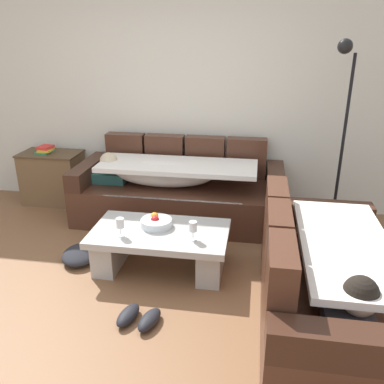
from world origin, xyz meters
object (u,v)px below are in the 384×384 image
at_px(couch_along_wall, 177,191).
at_px(wine_glass_near_right, 193,227).
at_px(crumpled_garment, 80,255).
at_px(wine_glass_near_left, 120,224).
at_px(book_stack_on_cabinet, 45,149).
at_px(fruit_bowl, 156,222).
at_px(side_cabinet, 53,178).
at_px(coffee_table, 160,245).
at_px(floor_lamp, 341,127).
at_px(couch_near_window, 326,285).
at_px(pair_of_shoes, 139,317).

xyz_separation_m(couch_along_wall, wine_glass_near_right, (0.38, -1.20, 0.16)).
height_order(wine_glass_near_right, crumpled_garment, wine_glass_near_right).
relative_size(wine_glass_near_left, book_stack_on_cabinet, 0.76).
bearing_deg(book_stack_on_cabinet, fruit_bowl, -36.19).
bearing_deg(wine_glass_near_left, fruit_bowl, 42.83).
distance_m(couch_along_wall, side_cabinet, 1.62).
distance_m(couch_along_wall, coffee_table, 1.08).
bearing_deg(wine_glass_near_left, floor_lamp, 33.50).
bearing_deg(couch_near_window, side_cabinet, 58.33).
bearing_deg(wine_glass_near_right, couch_near_window, -22.89).
bearing_deg(floor_lamp, couch_along_wall, -178.82).
bearing_deg(wine_glass_near_left, crumpled_garment, 161.46).
height_order(floor_lamp, pair_of_shoes, floor_lamp).
distance_m(couch_along_wall, couch_near_window, 2.15).
bearing_deg(pair_of_shoes, couch_along_wall, 92.52).
xyz_separation_m(side_cabinet, book_stack_on_cabinet, (-0.06, -0.00, 0.36)).
bearing_deg(wine_glass_near_right, book_stack_on_cabinet, 145.11).
height_order(couch_along_wall, side_cabinet, couch_along_wall).
bearing_deg(coffee_table, book_stack_on_cabinet, 142.98).
distance_m(coffee_table, crumpled_garment, 0.80).
relative_size(wine_glass_near_right, floor_lamp, 0.09).
bearing_deg(book_stack_on_cabinet, side_cabinet, 0.97).
xyz_separation_m(wine_glass_near_right, pair_of_shoes, (-0.30, -0.64, -0.45)).
distance_m(couch_near_window, coffee_table, 1.45).
relative_size(couch_along_wall, side_cabinet, 3.17).
height_order(pair_of_shoes, crumpled_garment, crumpled_garment).
bearing_deg(floor_lamp, book_stack_on_cabinet, 176.73).
relative_size(couch_near_window, wine_glass_near_right, 11.14).
xyz_separation_m(fruit_bowl, floor_lamp, (1.67, 1.04, 0.70)).
height_order(couch_near_window, wine_glass_near_right, couch_near_window).
height_order(wine_glass_near_left, wine_glass_near_right, same).
relative_size(wine_glass_near_left, side_cabinet, 0.23).
xyz_separation_m(couch_along_wall, wine_glass_near_left, (-0.24, -1.24, 0.16)).
bearing_deg(couch_near_window, couch_along_wall, 40.75).
bearing_deg(coffee_table, couch_near_window, -22.46).
bearing_deg(wine_glass_near_right, crumpled_garment, 173.48).
xyz_separation_m(floor_lamp, pair_of_shoes, (-1.60, -1.87, -1.07)).
xyz_separation_m(wine_glass_near_right, book_stack_on_cabinet, (-2.04, 1.43, 0.18)).
bearing_deg(side_cabinet, couch_along_wall, -8.03).
xyz_separation_m(couch_along_wall, floor_lamp, (1.68, 0.03, 0.78)).
relative_size(couch_near_window, side_cabinet, 2.57).
bearing_deg(book_stack_on_cabinet, crumpled_garment, -53.88).
bearing_deg(pair_of_shoes, coffee_table, 91.03).
relative_size(pair_of_shoes, crumpled_garment, 0.87).
distance_m(couch_along_wall, book_stack_on_cabinet, 1.71).
xyz_separation_m(coffee_table, pair_of_shoes, (0.01, -0.76, -0.19)).
relative_size(fruit_bowl, pair_of_shoes, 0.80).
bearing_deg(wine_glass_near_right, pair_of_shoes, -115.23).
bearing_deg(crumpled_garment, wine_glass_near_left, -18.54).
xyz_separation_m(book_stack_on_cabinet, pair_of_shoes, (1.74, -2.06, -0.63)).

